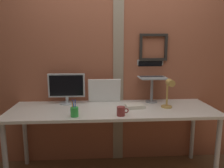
% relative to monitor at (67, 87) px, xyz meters
% --- Properties ---
extents(brick_wall_back, '(3.52, 0.16, 2.61)m').
position_rel_monitor_xyz_m(brick_wall_back, '(0.63, 0.18, 0.33)').
color(brick_wall_back, '#9E563D').
rests_on(brick_wall_back, ground_plane).
extents(desk, '(2.22, 0.71, 0.78)m').
position_rel_monitor_xyz_m(desk, '(0.52, -0.23, -0.27)').
color(desk, silver).
rests_on(desk, ground_plane).
extents(monitor, '(0.42, 0.18, 0.35)m').
position_rel_monitor_xyz_m(monitor, '(0.00, 0.00, 0.00)').
color(monitor, '#ADB2B7').
rests_on(monitor, desk).
extents(laptop_stand, '(0.28, 0.22, 0.29)m').
position_rel_monitor_xyz_m(laptop_stand, '(1.00, 0.00, -0.00)').
color(laptop_stand, gray).
rests_on(laptop_stand, desk).
extents(laptop, '(0.32, 0.27, 0.21)m').
position_rel_monitor_xyz_m(laptop, '(1.00, 0.07, 0.15)').
color(laptop, '#ADB2B7').
rests_on(laptop, laptop_stand).
extents(whiteboard_panel, '(0.38, 0.08, 0.29)m').
position_rel_monitor_xyz_m(whiteboard_panel, '(0.44, 0.04, -0.06)').
color(whiteboard_panel, white).
rests_on(whiteboard_panel, desk).
extents(desk_lamp, '(0.12, 0.20, 0.32)m').
position_rel_monitor_xyz_m(desk_lamp, '(1.11, -0.29, 0.00)').
color(desk_lamp, tan).
rests_on(desk_lamp, desk).
extents(pen_cup, '(0.07, 0.07, 0.17)m').
position_rel_monitor_xyz_m(pen_cup, '(0.13, -0.48, -0.15)').
color(pen_cup, green).
rests_on(pen_cup, desk).
extents(coffee_mug, '(0.12, 0.08, 0.09)m').
position_rel_monitor_xyz_m(coffee_mug, '(0.58, -0.48, -0.15)').
color(coffee_mug, maroon).
rests_on(coffee_mug, desk).
extents(paper_clutter_stack, '(0.22, 0.17, 0.04)m').
position_rel_monitor_xyz_m(paper_clutter_stack, '(0.76, -0.23, -0.18)').
color(paper_clutter_stack, silver).
rests_on(paper_clutter_stack, desk).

